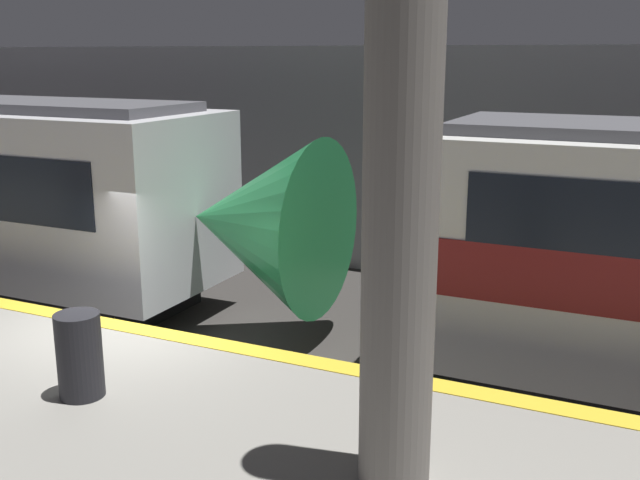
% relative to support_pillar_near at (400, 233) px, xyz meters
% --- Properties ---
extents(ground_plane, '(120.00, 120.00, 0.00)m').
position_rel_support_pillar_near_xyz_m(ground_plane, '(-4.20, 1.95, -3.14)').
color(ground_plane, '#33302D').
extents(station_rear_barrier, '(50.00, 0.15, 4.55)m').
position_rel_support_pillar_near_xyz_m(station_rear_barrier, '(-4.20, 9.02, -0.86)').
color(station_rear_barrier, '#939399').
rests_on(station_rear_barrier, ground).
extents(support_pillar_near, '(0.56, 0.56, 4.01)m').
position_rel_support_pillar_near_xyz_m(support_pillar_near, '(0.00, 0.00, 0.00)').
color(support_pillar_near, slate).
rests_on(support_pillar_near, platform).
extents(trash_bin, '(0.44, 0.44, 0.85)m').
position_rel_support_pillar_near_xyz_m(trash_bin, '(-3.28, 0.10, -1.58)').
color(trash_bin, '#232328').
rests_on(trash_bin, platform).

